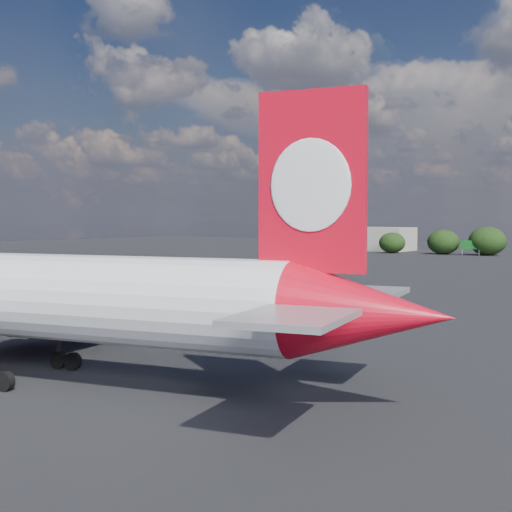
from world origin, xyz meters
The scene contains 4 objects.
ground centered at (0.00, 60.00, 0.00)m, with size 500.00×500.00×0.00m, color black.
qantas_airliner centered at (7.03, -3.48, 5.54)m, with size 55.58×53.10×18.20m.
terminal_building centered at (-65.00, 192.00, 4.00)m, with size 42.00×16.00×8.00m.
highway_sign centered at (-18.00, 176.00, 3.13)m, with size 6.00×0.30×4.50m.
Camera 1 is at (47.60, -34.66, 10.95)m, focal length 50.00 mm.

